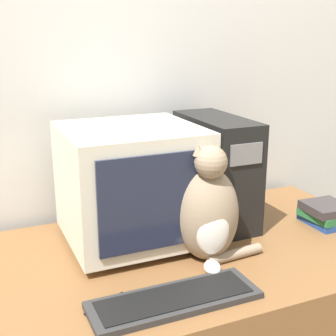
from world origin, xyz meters
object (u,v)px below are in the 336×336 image
object	(u,v)px
computer_tower	(216,170)
pen	(104,303)
keyboard	(174,300)
cat	(209,212)
crt_monitor	(131,184)
book_stack	(325,214)

from	to	relation	value
computer_tower	pen	xyz separation A→B (m)	(-0.56, -0.40, -0.20)
keyboard	pen	xyz separation A→B (m)	(-0.18, 0.07, -0.01)
cat	keyboard	bearing A→B (deg)	-119.04
crt_monitor	keyboard	distance (m)	0.46
computer_tower	pen	distance (m)	0.72
cat	book_stack	world-z (taller)	cat
cat	pen	xyz separation A→B (m)	(-0.38, -0.12, -0.16)
cat	crt_monitor	bearing A→B (deg)	145.91
crt_monitor	keyboard	world-z (taller)	crt_monitor
computer_tower	keyboard	xyz separation A→B (m)	(-0.38, -0.47, -0.19)
computer_tower	book_stack	size ratio (longest dim) A/B	2.39
pen	cat	bearing A→B (deg)	17.67
crt_monitor	book_stack	distance (m)	0.76
book_stack	pen	bearing A→B (deg)	-168.12
book_stack	crt_monitor	bearing A→B (deg)	167.99
cat	book_stack	distance (m)	0.57
crt_monitor	book_stack	xyz separation A→B (m)	(0.72, -0.15, -0.17)
crt_monitor	pen	xyz separation A→B (m)	(-0.21, -0.35, -0.21)
crt_monitor	pen	bearing A→B (deg)	-120.45
keyboard	pen	bearing A→B (deg)	159.18
crt_monitor	book_stack	bearing A→B (deg)	-12.01
cat	book_stack	bearing A→B (deg)	25.76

